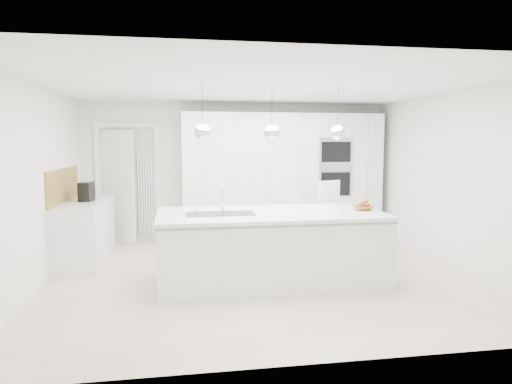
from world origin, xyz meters
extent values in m
plane|color=beige|center=(0.00, 0.00, 0.00)|extent=(5.50, 5.50, 0.00)
plane|color=white|center=(0.00, 2.50, 1.25)|extent=(5.50, 0.00, 5.50)
plane|color=white|center=(-2.75, 0.00, 1.25)|extent=(0.00, 5.00, 5.00)
plane|color=white|center=(0.00, 0.00, 2.50)|extent=(5.50, 5.50, 0.00)
cube|color=white|center=(0.80, 2.20, 1.15)|extent=(3.60, 0.60, 2.30)
cube|color=white|center=(-2.20, 2.42, 1.00)|extent=(0.76, 0.38, 2.00)
cube|color=white|center=(-2.45, 1.20, 0.43)|extent=(0.60, 1.80, 0.86)
cube|color=white|center=(-2.45, 1.20, 0.88)|extent=(0.62, 1.82, 0.04)
cube|color=olive|center=(-2.74, 1.20, 1.15)|extent=(0.02, 1.80, 0.50)
cube|color=white|center=(0.10, -0.30, 0.43)|extent=(2.80, 1.20, 0.86)
cube|color=white|center=(0.10, -0.25, 0.88)|extent=(2.84, 1.40, 0.04)
cylinder|color=white|center=(-0.50, -0.10, 1.05)|extent=(0.02, 0.02, 0.30)
sphere|color=white|center=(-0.75, -0.30, 1.90)|extent=(0.20, 0.20, 0.20)
sphere|color=white|center=(0.10, -0.30, 1.90)|extent=(0.20, 0.20, 0.20)
sphere|color=white|center=(0.95, -0.30, 1.90)|extent=(0.20, 0.20, 0.20)
imported|color=olive|center=(1.32, -0.27, 0.93)|extent=(0.29, 0.29, 0.07)
cube|color=black|center=(-2.43, 1.28, 1.04)|extent=(0.21, 0.29, 0.29)
sphere|color=#A81C18|center=(1.30, -0.30, 0.97)|extent=(0.09, 0.09, 0.09)
sphere|color=#A81C18|center=(1.38, -0.25, 0.97)|extent=(0.09, 0.09, 0.09)
torus|color=yellow|center=(1.32, -0.30, 1.01)|extent=(0.21, 0.16, 0.19)
camera|label=1|loc=(-1.02, -5.87, 1.76)|focal=32.00mm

